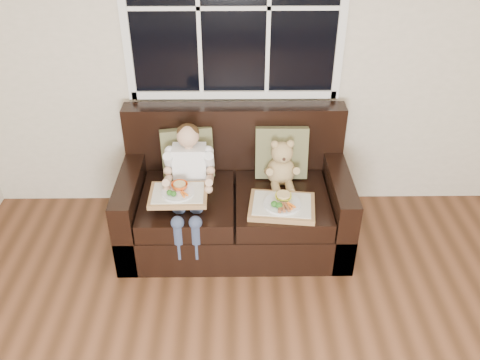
{
  "coord_description": "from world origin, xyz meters",
  "views": [
    {
      "loc": [
        -0.2,
        -1.18,
        2.59
      ],
      "look_at": [
        -0.17,
        1.85,
        0.61
      ],
      "focal_mm": 38.0,
      "sensor_mm": 36.0,
      "label": 1
    }
  ],
  "objects_px": {
    "teddy_bear": "(281,166)",
    "tray_left": "(178,194)",
    "loveseat": "(235,200)",
    "tray_right": "(282,205)",
    "child": "(189,174)"
  },
  "relations": [
    {
      "from": "loveseat",
      "to": "tray_left",
      "type": "relative_size",
      "value": 4.18
    },
    {
      "from": "loveseat",
      "to": "teddy_bear",
      "type": "distance_m",
      "value": 0.46
    },
    {
      "from": "teddy_bear",
      "to": "tray_left",
      "type": "distance_m",
      "value": 0.81
    },
    {
      "from": "child",
      "to": "tray_left",
      "type": "distance_m",
      "value": 0.19
    },
    {
      "from": "loveseat",
      "to": "tray_right",
      "type": "bearing_deg",
      "value": -42.33
    },
    {
      "from": "teddy_bear",
      "to": "tray_left",
      "type": "xyz_separation_m",
      "value": [
        -0.74,
        -0.31,
        -0.03
      ]
    },
    {
      "from": "loveseat",
      "to": "tray_left",
      "type": "bearing_deg",
      "value": -144.23
    },
    {
      "from": "loveseat",
      "to": "tray_right",
      "type": "height_order",
      "value": "loveseat"
    },
    {
      "from": "teddy_bear",
      "to": "tray_left",
      "type": "relative_size",
      "value": 0.94
    },
    {
      "from": "tray_left",
      "to": "tray_right",
      "type": "relative_size",
      "value": 0.82
    },
    {
      "from": "child",
      "to": "teddy_bear",
      "type": "xyz_separation_m",
      "value": [
        0.68,
        0.14,
        -0.03
      ]
    },
    {
      "from": "teddy_bear",
      "to": "tray_left",
      "type": "bearing_deg",
      "value": -161.06
    },
    {
      "from": "loveseat",
      "to": "child",
      "type": "distance_m",
      "value": 0.47
    },
    {
      "from": "tray_left",
      "to": "teddy_bear",
      "type": "bearing_deg",
      "value": 21.86
    },
    {
      "from": "child",
      "to": "loveseat",
      "type": "bearing_deg",
      "value": 19.47
    }
  ]
}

